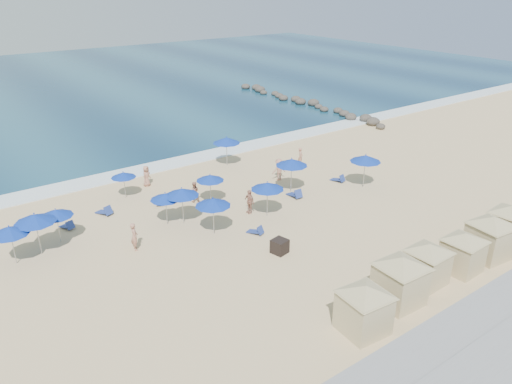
# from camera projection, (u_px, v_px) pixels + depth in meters

# --- Properties ---
(ground) EXTENTS (160.00, 160.00, 0.00)m
(ground) POSITION_uv_depth(u_px,v_px,m) (281.00, 232.00, 31.97)
(ground) COLOR #D1B384
(ground) RESTS_ON ground
(ocean) EXTENTS (160.00, 80.00, 0.06)m
(ocean) POSITION_uv_depth(u_px,v_px,m) (44.00, 89.00, 72.67)
(ocean) COLOR #0D2E4A
(ocean) RESTS_ON ground
(surf_line) EXTENTS (160.00, 2.50, 0.08)m
(surf_line) POSITION_uv_depth(u_px,v_px,m) (169.00, 164.00, 43.43)
(surf_line) COLOR white
(surf_line) RESTS_ON ground
(seawall) EXTENTS (160.00, 6.10, 1.22)m
(seawall) POSITION_uv_depth(u_px,v_px,m) (476.00, 335.00, 21.72)
(seawall) COLOR gray
(seawall) RESTS_ON ground
(rock_jetty) EXTENTS (2.56, 26.66, 0.96)m
(rock_jetty) POSITION_uv_depth(u_px,v_px,m) (305.00, 102.00, 63.29)
(rock_jetty) COLOR #312C28
(rock_jetty) RESTS_ON ground
(trash_bin) EXTENTS (1.01, 1.01, 0.85)m
(trash_bin) POSITION_uv_depth(u_px,v_px,m) (280.00, 246.00, 29.37)
(trash_bin) COLOR black
(trash_bin) RESTS_ON ground
(cabana_0) EXTENTS (4.25, 4.25, 2.68)m
(cabana_0) POSITION_uv_depth(u_px,v_px,m) (365.00, 303.00, 22.44)
(cabana_0) COLOR tan
(cabana_0) RESTS_ON ground
(cabana_1) EXTENTS (4.52, 4.52, 2.84)m
(cabana_1) POSITION_uv_depth(u_px,v_px,m) (401.00, 274.00, 24.42)
(cabana_1) COLOR tan
(cabana_1) RESTS_ON ground
(cabana_2) EXTENTS (4.08, 4.08, 2.56)m
(cabana_2) POSITION_uv_depth(u_px,v_px,m) (428.00, 258.00, 26.09)
(cabana_2) COLOR tan
(cabana_2) RESTS_ON ground
(cabana_3) EXTENTS (4.06, 4.06, 2.55)m
(cabana_3) POSITION_uv_depth(u_px,v_px,m) (464.00, 247.00, 27.18)
(cabana_3) COLOR tan
(cabana_3) RESTS_ON ground
(cabana_4) EXTENTS (4.50, 4.50, 2.83)m
(cabana_4) POSITION_uv_depth(u_px,v_px,m) (491.00, 232.00, 28.48)
(cabana_4) COLOR tan
(cabana_4) RESTS_ON ground
(cabana_5) EXTENTS (4.37, 4.37, 2.75)m
(cabana_5) POSITION_uv_depth(u_px,v_px,m) (510.00, 220.00, 30.04)
(cabana_5) COLOR tan
(cabana_5) RESTS_ON ground
(umbrella_0) EXTENTS (2.14, 2.14, 2.44)m
(umbrella_0) POSITION_uv_depth(u_px,v_px,m) (10.00, 231.00, 27.58)
(umbrella_0) COLOR #A5A8AD
(umbrella_0) RESTS_ON ground
(umbrella_1) EXTENTS (2.37, 2.37, 2.69)m
(umbrella_1) POSITION_uv_depth(u_px,v_px,m) (35.00, 218.00, 28.48)
(umbrella_1) COLOR #A5A8AD
(umbrella_1) RESTS_ON ground
(umbrella_2) EXTENTS (2.02, 2.02, 2.30)m
(umbrella_2) POSITION_uv_depth(u_px,v_px,m) (56.00, 213.00, 29.92)
(umbrella_2) COLOR #A5A8AD
(umbrella_2) RESTS_ON ground
(umbrella_3) EXTENTS (2.25, 2.25, 2.56)m
(umbrella_3) POSITION_uv_depth(u_px,v_px,m) (182.00, 192.00, 32.24)
(umbrella_3) COLOR #A5A8AD
(umbrella_3) RESTS_ON ground
(umbrella_4) EXTENTS (1.82, 1.82, 2.07)m
(umbrella_4) POSITION_uv_depth(u_px,v_px,m) (123.00, 175.00, 36.21)
(umbrella_4) COLOR #A5A8AD
(umbrella_4) RESTS_ON ground
(umbrella_5) EXTENTS (2.01, 2.01, 2.28)m
(umbrella_5) POSITION_uv_depth(u_px,v_px,m) (165.00, 196.00, 32.19)
(umbrella_5) COLOR #A5A8AD
(umbrella_5) RESTS_ON ground
(umbrella_6) EXTENTS (2.24, 2.24, 2.55)m
(umbrella_6) POSITION_uv_depth(u_px,v_px,m) (213.00, 202.00, 30.81)
(umbrella_6) COLOR #A5A8AD
(umbrella_6) RESTS_ON ground
(umbrella_7) EXTENTS (1.99, 1.99, 2.27)m
(umbrella_7) POSITION_uv_depth(u_px,v_px,m) (210.00, 178.00, 35.24)
(umbrella_7) COLOR #A5A8AD
(umbrella_7) RESTS_ON ground
(umbrella_8) EXTENTS (2.24, 2.24, 2.55)m
(umbrella_8) POSITION_uv_depth(u_px,v_px,m) (267.00, 186.00, 33.21)
(umbrella_8) COLOR #A5A8AD
(umbrella_8) RESTS_ON ground
(umbrella_9) EXTENTS (2.33, 2.33, 2.66)m
(umbrella_9) POSITION_uv_depth(u_px,v_px,m) (226.00, 140.00, 42.20)
(umbrella_9) COLOR #A5A8AD
(umbrella_9) RESTS_ON ground
(umbrella_10) EXTENTS (2.40, 2.40, 2.74)m
(umbrella_10) POSITION_uv_depth(u_px,v_px,m) (292.00, 162.00, 36.99)
(umbrella_10) COLOR #A5A8AD
(umbrella_10) RESTS_ON ground
(umbrella_11) EXTENTS (2.38, 2.38, 2.71)m
(umbrella_11) POSITION_uv_depth(u_px,v_px,m) (366.00, 158.00, 37.86)
(umbrella_11) COLOR #A5A8AD
(umbrella_11) RESTS_ON ground
(beach_chair_0) EXTENTS (0.83, 1.26, 0.64)m
(beach_chair_0) POSITION_uv_depth(u_px,v_px,m) (68.00, 226.00, 32.25)
(beach_chair_0) COLOR navy
(beach_chair_0) RESTS_ON ground
(beach_chair_1) EXTENTS (1.00, 1.41, 0.71)m
(beach_chair_1) POSITION_uv_depth(u_px,v_px,m) (105.00, 211.00, 34.17)
(beach_chair_1) COLOR navy
(beach_chair_1) RESTS_ON ground
(beach_chair_2) EXTENTS (0.97, 1.30, 0.65)m
(beach_chair_2) POSITION_uv_depth(u_px,v_px,m) (160.00, 201.00, 35.71)
(beach_chair_2) COLOR navy
(beach_chair_2) RESTS_ON ground
(beach_chair_3) EXTENTS (0.87, 1.22, 0.61)m
(beach_chair_3) POSITION_uv_depth(u_px,v_px,m) (257.00, 231.00, 31.59)
(beach_chair_3) COLOR navy
(beach_chair_3) RESTS_ON ground
(beach_chair_4) EXTENTS (0.67, 1.38, 0.74)m
(beach_chair_4) POSITION_uv_depth(u_px,v_px,m) (295.00, 194.00, 36.83)
(beach_chair_4) COLOR navy
(beach_chair_4) RESTS_ON ground
(beach_chair_5) EXTENTS (0.76, 1.27, 0.65)m
(beach_chair_5) POSITION_uv_depth(u_px,v_px,m) (339.00, 179.00, 39.67)
(beach_chair_5) COLOR navy
(beach_chair_5) RESTS_ON ground
(beachgoer_0) EXTENTS (0.54, 0.71, 1.75)m
(beachgoer_0) POSITION_uv_depth(u_px,v_px,m) (134.00, 236.00, 29.54)
(beachgoer_0) COLOR #AE7560
(beachgoer_0) RESTS_ON ground
(beachgoer_1) EXTENTS (0.93, 0.85, 1.55)m
(beachgoer_1) POSITION_uv_depth(u_px,v_px,m) (194.00, 192.00, 35.90)
(beachgoer_1) COLOR #AE7560
(beachgoer_1) RESTS_ON ground
(beachgoer_2) EXTENTS (0.42, 1.00, 1.71)m
(beachgoer_2) POSITION_uv_depth(u_px,v_px,m) (249.00, 201.00, 34.20)
(beachgoer_2) COLOR #AE7560
(beachgoer_2) RESTS_ON ground
(beachgoer_3) EXTENTS (1.23, 0.81, 1.78)m
(beachgoer_3) POSITION_uv_depth(u_px,v_px,m) (279.00, 169.00, 39.79)
(beachgoer_3) COLOR #AE7560
(beachgoer_3) RESTS_ON ground
(beachgoer_4) EXTENTS (0.96, 0.89, 1.64)m
(beachgoer_4) POSITION_uv_depth(u_px,v_px,m) (146.00, 176.00, 38.67)
(beachgoer_4) COLOR #AE7560
(beachgoer_4) RESTS_ON ground
(beachgoer_5) EXTENTS (0.69, 0.71, 1.64)m
(beachgoer_5) POSITION_uv_depth(u_px,v_px,m) (300.00, 157.00, 42.79)
(beachgoer_5) COLOR #AE7560
(beachgoer_5) RESTS_ON ground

